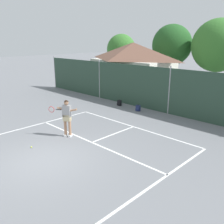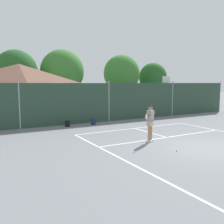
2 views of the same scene
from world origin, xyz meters
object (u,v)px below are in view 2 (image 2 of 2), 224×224
at_px(tennis_player, 150,120).
at_px(tennis_ball, 177,151).
at_px(backpack_black, 68,124).
at_px(basketball_hoop, 166,89).
at_px(backpack_navy, 93,122).

distance_m(tennis_player, tennis_ball, 2.21).
height_order(tennis_ball, backpack_black, backpack_black).
bearing_deg(basketball_hoop, tennis_player, -135.46).
bearing_deg(backpack_navy, backpack_black, 175.43).
relative_size(backpack_black, backpack_navy, 1.00).
bearing_deg(basketball_hoop, backpack_navy, -165.93).
xyz_separation_m(tennis_player, tennis_ball, (-0.05, -1.93, -1.08)).
height_order(basketball_hoop, tennis_player, basketball_hoop).
relative_size(tennis_player, backpack_black, 4.01).
bearing_deg(backpack_navy, tennis_ball, -87.99).
distance_m(basketball_hoop, backpack_black, 10.81).
distance_m(tennis_player, backpack_black, 6.55).
height_order(tennis_ball, backpack_navy, backpack_navy).
distance_m(tennis_ball, backpack_black, 8.31).
xyz_separation_m(tennis_ball, backpack_navy, (-0.28, 7.89, 0.16)).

